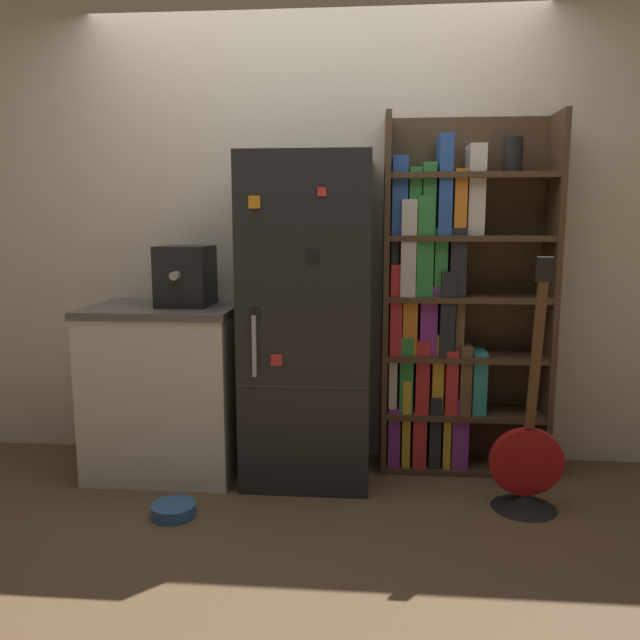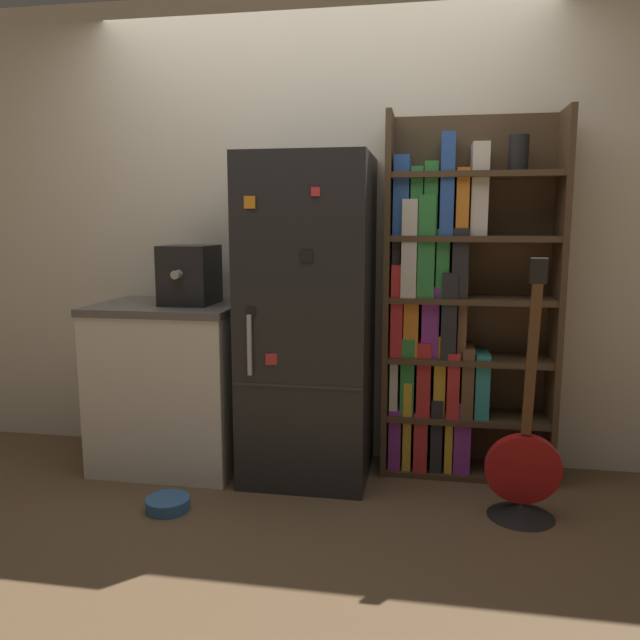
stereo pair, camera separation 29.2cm
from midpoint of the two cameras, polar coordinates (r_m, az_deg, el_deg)
The scene contains 8 objects.
ground_plane at distance 3.40m, azimuth 1.04°, elevation -14.69°, with size 16.00×16.00×0.00m, color brown.
wall_back at distance 3.58m, azimuth 2.29°, elevation 7.95°, with size 8.00×0.05×2.60m.
refrigerator at distance 3.29m, azimuth 1.47°, elevation -0.01°, with size 0.66×0.64×1.70m.
bookshelf at distance 3.43m, azimuth 14.09°, elevation 0.77°, with size 0.90×0.32×1.92m.
kitchen_counter at distance 3.57m, azimuth -11.09°, elevation -5.83°, with size 0.80×0.63×0.92m.
espresso_machine at distance 3.43m, azimuth -9.44°, elevation 4.09°, with size 0.27×0.36×0.32m.
guitar at distance 3.17m, azimuth 20.66°, elevation -13.72°, with size 0.35×0.31×1.22m.
pet_bowl at distance 3.15m, azimuth -11.09°, elevation -16.14°, with size 0.21×0.21×0.06m.
Camera 2 is at (0.62, -3.06, 1.36)m, focal length 35.00 mm.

